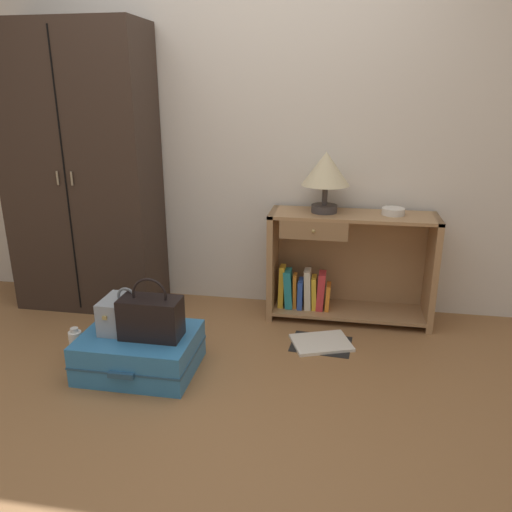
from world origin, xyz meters
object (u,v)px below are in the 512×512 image
(bookshelf, at_px, (342,267))
(handbag, at_px, (151,317))
(bottle, at_px, (76,346))
(wardrobe, at_px, (83,173))
(train_case, at_px, (128,314))
(table_lamp, at_px, (326,171))
(open_book_on_floor, at_px, (321,343))
(suitcase_large, at_px, (140,352))
(bowl, at_px, (393,211))

(bookshelf, height_order, handbag, bookshelf)
(bottle, bearing_deg, wardrobe, 110.01)
(wardrobe, bearing_deg, train_case, -52.21)
(handbag, bearing_deg, bottle, 174.70)
(wardrobe, distance_m, train_case, 1.22)
(train_case, bearing_deg, table_lamp, 40.49)
(handbag, xyz_separation_m, open_book_on_floor, (0.90, 0.50, -0.34))
(handbag, distance_m, bottle, 0.55)
(bookshelf, relative_size, suitcase_large, 1.72)
(table_lamp, bearing_deg, bottle, -146.95)
(table_lamp, height_order, handbag, table_lamp)
(train_case, xyz_separation_m, bottle, (-0.33, -0.01, -0.22))
(train_case, distance_m, open_book_on_floor, 1.19)
(table_lamp, xyz_separation_m, open_book_on_floor, (0.03, -0.44, -1.00))
(suitcase_large, bearing_deg, train_case, 152.94)
(suitcase_large, bearing_deg, bottle, 176.14)
(wardrobe, relative_size, handbag, 5.63)
(suitcase_large, height_order, open_book_on_floor, suitcase_large)
(bottle, bearing_deg, suitcase_large, -3.86)
(bottle, distance_m, open_book_on_floor, 1.47)
(bookshelf, relative_size, handbag, 3.18)
(suitcase_large, distance_m, train_case, 0.22)
(bottle, bearing_deg, table_lamp, 33.05)
(table_lamp, xyz_separation_m, bottle, (-1.36, -0.89, -0.91))
(open_book_on_floor, bearing_deg, bottle, -162.15)
(open_book_on_floor, bearing_deg, bowl, 47.53)
(bowl, height_order, train_case, bowl)
(suitcase_large, xyz_separation_m, train_case, (-0.07, 0.04, 0.21))
(open_book_on_floor, bearing_deg, wardrobe, 167.42)
(table_lamp, distance_m, train_case, 1.52)
(table_lamp, bearing_deg, bookshelf, 2.64)
(bottle, bearing_deg, open_book_on_floor, 17.85)
(train_case, distance_m, bottle, 0.40)
(table_lamp, height_order, bowl, table_lamp)
(bowl, bearing_deg, wardrobe, -178.18)
(wardrobe, height_order, handbag, wardrobe)
(train_case, xyz_separation_m, handbag, (0.16, -0.05, 0.02))
(train_case, bearing_deg, bowl, 31.10)
(suitcase_large, height_order, bottle, suitcase_large)
(wardrobe, xyz_separation_m, handbag, (0.80, -0.88, -0.62))
(bookshelf, height_order, bowl, bowl)
(suitcase_large, bearing_deg, wardrobe, 129.53)
(bookshelf, xyz_separation_m, open_book_on_floor, (-0.10, -0.44, -0.36))
(handbag, bearing_deg, bookshelf, 43.02)
(wardrobe, xyz_separation_m, table_lamp, (1.67, 0.06, 0.04))
(handbag, distance_m, open_book_on_floor, 1.08)
(handbag, bearing_deg, suitcase_large, 168.21)
(bookshelf, distance_m, open_book_on_floor, 0.58)
(wardrobe, height_order, bookshelf, wardrobe)
(wardrobe, relative_size, table_lamp, 4.89)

